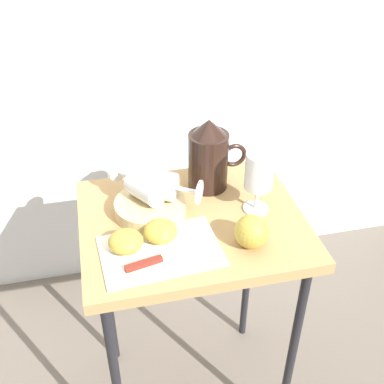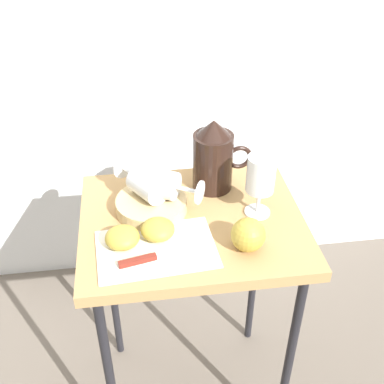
{
  "view_description": "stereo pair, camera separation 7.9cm",
  "coord_description": "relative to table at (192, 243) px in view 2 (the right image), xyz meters",
  "views": [
    {
      "loc": [
        -0.2,
        -0.9,
        1.47
      ],
      "look_at": [
        0.0,
        0.0,
        0.81
      ],
      "focal_mm": 45.03,
      "sensor_mm": 36.0,
      "label": 1
    },
    {
      "loc": [
        -0.13,
        -0.92,
        1.47
      ],
      "look_at": [
        0.0,
        0.0,
        0.81
      ],
      "focal_mm": 45.03,
      "sensor_mm": 36.0,
      "label": 2
    }
  ],
  "objects": [
    {
      "name": "linen_napkin",
      "position": [
        -0.1,
        -0.1,
        0.08
      ],
      "size": [
        0.28,
        0.2,
        0.0
      ],
      "primitive_type": "cube",
      "rotation": [
        0.0,
        0.0,
        0.07
      ],
      "color": "silver",
      "rests_on": "table"
    },
    {
      "name": "basket_tray",
      "position": [
        -0.1,
        0.05,
        0.1
      ],
      "size": [
        0.18,
        0.18,
        0.03
      ],
      "primitive_type": "cylinder",
      "color": "tan",
      "rests_on": "table"
    },
    {
      "name": "apple_half_left",
      "position": [
        -0.17,
        -0.08,
        0.11
      ],
      "size": [
        0.08,
        0.08,
        0.04
      ],
      "primitive_type": "ellipsoid",
      "color": "#B29938",
      "rests_on": "linen_napkin"
    },
    {
      "name": "wine_glass_tipped_far",
      "position": [
        -0.1,
        0.06,
        0.15
      ],
      "size": [
        0.14,
        0.16,
        0.07
      ],
      "color": "silver",
      "rests_on": "basket_tray"
    },
    {
      "name": "apple_whole",
      "position": [
        0.11,
        -0.12,
        0.12
      ],
      "size": [
        0.08,
        0.08,
        0.08
      ],
      "primitive_type": "sphere",
      "color": "#B29938",
      "rests_on": "table"
    },
    {
      "name": "table",
      "position": [
        0.0,
        0.0,
        0.0
      ],
      "size": [
        0.55,
        0.45,
        0.73
      ],
      "color": "#AD8451",
      "rests_on": "ground_plane"
    },
    {
      "name": "pitcher",
      "position": [
        0.07,
        0.13,
        0.16
      ],
      "size": [
        0.16,
        0.1,
        0.2
      ],
      "color": "black",
      "rests_on": "table"
    },
    {
      "name": "knife",
      "position": [
        -0.11,
        -0.13,
        0.09
      ],
      "size": [
        0.21,
        0.06,
        0.01
      ],
      "color": "silver",
      "rests_on": "linen_napkin"
    },
    {
      "name": "wine_glass_tipped_near",
      "position": [
        -0.07,
        0.06,
        0.15
      ],
      "size": [
        0.16,
        0.13,
        0.07
      ],
      "color": "silver",
      "rests_on": "basket_tray"
    },
    {
      "name": "wine_glass_upright",
      "position": [
        0.16,
        0.0,
        0.19
      ],
      "size": [
        0.07,
        0.07,
        0.16
      ],
      "color": "silver",
      "rests_on": "table"
    },
    {
      "name": "apple_half_right",
      "position": [
        -0.09,
        -0.06,
        0.11
      ],
      "size": [
        0.08,
        0.08,
        0.04
      ],
      "primitive_type": "ellipsoid",
      "color": "#B29938",
      "rests_on": "linen_napkin"
    },
    {
      "name": "curtain_drape",
      "position": [
        0.0,
        0.64,
        0.38
      ],
      "size": [
        2.4,
        0.03,
        2.05
      ],
      "primitive_type": "cube",
      "color": "white",
      "rests_on": "ground_plane"
    }
  ]
}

